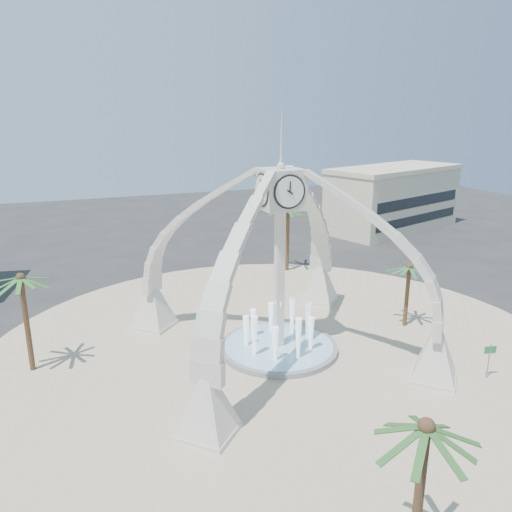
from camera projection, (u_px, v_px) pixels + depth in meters
name	position (u px, v px, depth m)	size (l,w,h in m)	color
ground	(278.00, 350.00, 33.99)	(140.00, 140.00, 0.00)	#282828
plaza	(278.00, 350.00, 33.99)	(40.00, 40.00, 0.06)	tan
clock_tower	(280.00, 259.00, 32.20)	(17.94, 17.94, 16.30)	beige
fountain	(278.00, 347.00, 33.91)	(8.00, 8.00, 3.62)	gray
building_ne	(393.00, 198.00, 68.52)	(21.87, 14.17, 8.60)	beige
palm_east	(409.00, 268.00, 36.64)	(4.06, 4.06, 5.34)	brown
palm_west	(21.00, 279.00, 29.72)	(4.49, 4.49, 6.81)	brown
palm_north	(288.00, 209.00, 49.45)	(4.68, 4.68, 7.24)	brown
palm_south	(426.00, 429.00, 16.50)	(4.92, 4.92, 6.33)	brown
street_sign	(490.00, 354.00, 29.96)	(0.83, 0.20, 2.30)	slate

